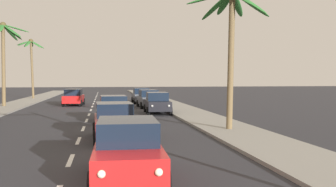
{
  "coord_description": "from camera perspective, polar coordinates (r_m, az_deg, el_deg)",
  "views": [
    {
      "loc": [
        1.15,
        -6.83,
        2.83
      ],
      "look_at": [
        3.68,
        8.0,
        2.2
      ],
      "focal_mm": 40.22,
      "sensor_mm": 36.0,
      "label": 1
    }
  ],
  "objects": [
    {
      "name": "palm_right_second",
      "position": [
        20.29,
        9.57,
        10.64
      ],
      "size": [
        4.64,
        4.66,
        7.6
      ],
      "color": "brown",
      "rests_on": "ground"
    },
    {
      "name": "sedan_third_in_queue",
      "position": [
        17.48,
        -8.13,
        -4.12
      ],
      "size": [
        2.06,
        4.49,
        1.68
      ],
      "color": "maroon",
      "rests_on": "ground"
    },
    {
      "name": "sedan_lead_at_stop_bar",
      "position": [
        10.51,
        -6.16,
        -8.46
      ],
      "size": [
        2.06,
        4.49,
        1.68
      ],
      "color": "red",
      "rests_on": "ground"
    },
    {
      "name": "sedan_parked_far_kerb",
      "position": [
        35.91,
        -2.97,
        -0.76
      ],
      "size": [
        2.07,
        4.5,
        1.68
      ],
      "color": "#4C515B",
      "rests_on": "ground"
    },
    {
      "name": "sidewalk_right",
      "position": [
        27.78,
        4.23,
        -3.31
      ],
      "size": [
        3.2,
        110.0,
        0.14
      ],
      "primitive_type": "cube",
      "color": "gray",
      "rests_on": "ground"
    },
    {
      "name": "palm_left_third",
      "position": [
        39.19,
        -23.74,
        7.03
      ],
      "size": [
        4.9,
        4.51,
        8.12
      ],
      "color": "brown",
      "rests_on": "ground"
    },
    {
      "name": "palm_left_farthest",
      "position": [
        52.53,
        -20.01,
        5.75
      ],
      "size": [
        3.56,
        3.57,
        7.9
      ],
      "color": "brown",
      "rests_on": "ground"
    },
    {
      "name": "sedan_fifth_in_queue",
      "position": [
        24.51,
        -8.29,
        -2.25
      ],
      "size": [
        2.1,
        4.51,
        1.68
      ],
      "color": "#4C515B",
      "rests_on": "ground"
    },
    {
      "name": "lane_markings",
      "position": [
        26.56,
        -11.18,
        -3.75
      ],
      "size": [
        4.28,
        87.23,
        0.01
      ],
      "color": "silver",
      "rests_on": "ground"
    },
    {
      "name": "sedan_parked_mid_kerb",
      "position": [
        42.2,
        -4.1,
        -0.29
      ],
      "size": [
        1.96,
        4.45,
        1.68
      ],
      "color": "#4C515B",
      "rests_on": "ground"
    },
    {
      "name": "sedan_oncoming_far",
      "position": [
        39.59,
        -14.11,
        -0.53
      ],
      "size": [
        2.09,
        4.5,
        1.68
      ],
      "color": "red",
      "rests_on": "ground"
    },
    {
      "name": "sedan_parked_nearest_kerb",
      "position": [
        29.8,
        -1.64,
        -1.4
      ],
      "size": [
        2.06,
        4.49,
        1.68
      ],
      "color": "black",
      "rests_on": "ground"
    }
  ]
}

